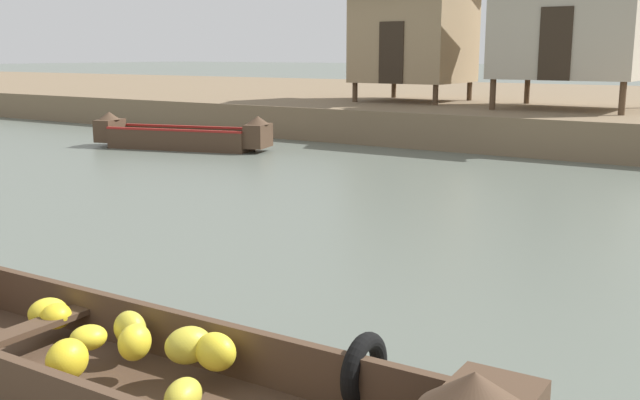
{
  "coord_description": "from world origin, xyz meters",
  "views": [
    {
      "loc": [
        4.22,
        0.31,
        2.4
      ],
      "look_at": [
        0.23,
        6.39,
        0.94
      ],
      "focal_mm": 41.35,
      "sensor_mm": 36.0,
      "label": 1
    }
  ],
  "objects": [
    {
      "name": "ground_plane",
      "position": [
        0.0,
        10.0,
        0.0
      ],
      "size": [
        300.0,
        300.0,
        0.0
      ],
      "primitive_type": "plane",
      "color": "#596056"
    },
    {
      "name": "banana_boat",
      "position": [
        0.42,
        3.51,
        0.28
      ],
      "size": [
        5.71,
        2.02,
        0.86
      ],
      "color": "#473323",
      "rests_on": "ground"
    },
    {
      "name": "cargo_boat_upstream",
      "position": [
        -8.97,
        13.99,
        0.31
      ],
      "size": [
        4.74,
        2.05,
        0.89
      ],
      "color": "#473323",
      "rests_on": "ground"
    },
    {
      "name": "stilt_house_left",
      "position": [
        -6.14,
        21.41,
        3.0
      ],
      "size": [
        3.81,
        3.47,
        4.13
      ],
      "color": "#4C3826",
      "rests_on": "riverbank_strip"
    },
    {
      "name": "stilt_house_mid_left",
      "position": [
        -1.14,
        20.78,
        3.14
      ],
      "size": [
        4.37,
        3.77,
        4.24
      ],
      "color": "#4C3826",
      "rests_on": "riverbank_strip"
    }
  ]
}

